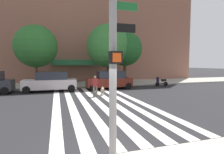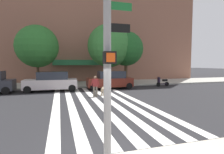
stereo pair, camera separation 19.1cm
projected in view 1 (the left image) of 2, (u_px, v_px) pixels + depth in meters
The scene contains 12 objects.
ground_plane at pixel (84, 103), 12.09m from camera, with size 160.00×160.00×0.00m, color #232326.
sidewalk_far at pixel (71, 84), 22.02m from camera, with size 80.00×6.00×0.15m, color #A3A297.
crosswalk_stripes at pixel (98, 102), 12.36m from camera, with size 5.85×14.25×0.01m.
traffic_light_pole at pixel (114, 24), 4.09m from camera, with size 0.74×0.46×5.80m.
parked_car_behind_first at pixel (51, 82), 16.97m from camera, with size 4.84×2.02×1.84m.
parked_car_third_in_line at pixel (109, 80), 18.67m from camera, with size 4.66×1.94×1.84m.
parked_scooter at pixel (162, 82), 20.77m from camera, with size 1.63×0.50×1.11m.
street_tree_nearest at pixel (36, 46), 19.46m from camera, with size 4.57×4.57×6.61m.
street_tree_middle at pixel (108, 46), 21.36m from camera, with size 5.10×5.10×7.12m.
street_tree_further at pixel (125, 49), 22.09m from camera, with size 4.20×4.20×6.38m.
pedestrian_dog_walker at pixel (95, 85), 14.16m from camera, with size 0.70×0.34×1.64m.
dog_on_leash at pixel (102, 90), 14.98m from camera, with size 0.46×1.00×0.65m.
Camera 1 is at (-1.71, -4.52, 2.62)m, focal length 28.95 mm.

